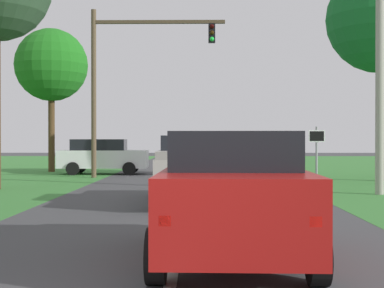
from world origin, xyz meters
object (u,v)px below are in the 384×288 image
pickup_truck_lead (194,168)px  crossing_suv_far (103,156)px  red_suv_near (233,192)px  oak_tree_right (382,19)px  keep_moving_sign (317,149)px  traffic_light (126,69)px  extra_tree_2 (51,65)px  utility_pole_right (380,52)px

pickup_truck_lead → crossing_suv_far: (-4.96, 13.31, -0.04)m
red_suv_near → oak_tree_right: 19.02m
pickup_truck_lead → crossing_suv_far: 14.21m
red_suv_near → crossing_suv_far: size_ratio=0.98×
keep_moving_sign → oak_tree_right: 8.04m
pickup_truck_lead → oak_tree_right: size_ratio=0.54×
traffic_light → extra_tree_2: (-4.85, 4.72, 0.79)m
keep_moving_sign → utility_pole_right: bearing=-48.4°
pickup_truck_lead → utility_pole_right: bearing=22.8°
traffic_light → oak_tree_right: oak_tree_right is taller
pickup_truck_lead → crossing_suv_far: pickup_truck_lead is taller
oak_tree_right → crossing_suv_far: 15.28m
crossing_suv_far → pickup_truck_lead: bearing=-69.6°
keep_moving_sign → crossing_suv_far: size_ratio=0.49×
traffic_light → crossing_suv_far: 5.26m
traffic_light → oak_tree_right: size_ratio=0.84×
oak_tree_right → utility_pole_right: 6.92m
crossing_suv_far → red_suv_near: bearing=-75.0°
red_suv_near → pickup_truck_lead: bearing=94.9°
pickup_truck_lead → utility_pole_right: size_ratio=0.55×
keep_moving_sign → traffic_light: bearing=141.8°
traffic_light → utility_pole_right: utility_pole_right is taller
oak_tree_right → crossing_suv_far: bearing=160.9°
pickup_truck_lead → oak_tree_right: bearing=46.7°
pickup_truck_lead → extra_tree_2: 18.15m
pickup_truck_lead → utility_pole_right: utility_pole_right is taller
keep_moving_sign → utility_pole_right: size_ratio=0.24×
pickup_truck_lead → extra_tree_2: bearing=118.1°
keep_moving_sign → oak_tree_right: oak_tree_right is taller
red_suv_near → utility_pole_right: utility_pole_right is taller
oak_tree_right → extra_tree_2: bearing=158.0°
keep_moving_sign → pickup_truck_lead: bearing=-134.8°
oak_tree_right → utility_pole_right: oak_tree_right is taller
utility_pole_right → pickup_truck_lead: bearing=-157.2°
red_suv_near → extra_tree_2: bearing=111.1°
crossing_suv_far → utility_pole_right: 15.91m
pickup_truck_lead → crossing_suv_far: size_ratio=1.12×
red_suv_near → utility_pole_right: size_ratio=0.48×
traffic_light → utility_pole_right: (9.54, -8.08, -0.46)m
pickup_truck_lead → traffic_light: size_ratio=0.65×
traffic_light → utility_pole_right: size_ratio=0.85×
red_suv_near → pickup_truck_lead: (-0.65, 7.59, -0.03)m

